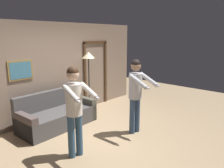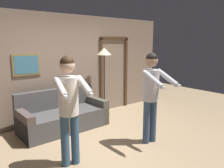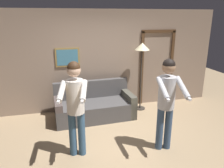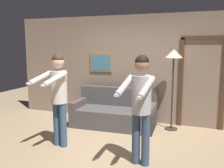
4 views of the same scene
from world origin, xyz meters
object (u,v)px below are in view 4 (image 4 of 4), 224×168
at_px(person_standing_left, 58,91).
at_px(torchiere_lamp, 174,61).
at_px(person_standing_right, 141,99).
at_px(couch, 114,114).

bearing_deg(person_standing_left, torchiere_lamp, 42.39).
xyz_separation_m(person_standing_left, person_standing_right, (1.59, -0.20, 0.00)).
relative_size(torchiere_lamp, person_standing_right, 1.03).
bearing_deg(torchiere_lamp, person_standing_right, -97.66).
height_order(couch, person_standing_right, person_standing_right).
height_order(couch, torchiere_lamp, torchiere_lamp).
bearing_deg(person_standing_right, couch, 121.83).
bearing_deg(torchiere_lamp, couch, -170.41).
relative_size(person_standing_left, person_standing_right, 1.00).
distance_m(couch, person_standing_left, 1.75).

